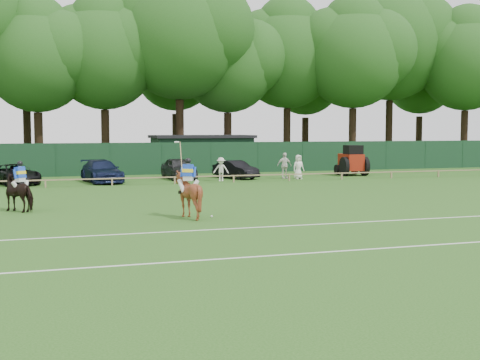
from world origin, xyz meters
name	(u,v)px	position (x,y,z in m)	size (l,w,h in m)	color
ground	(252,223)	(0.00, 0.00, 0.00)	(160.00, 160.00, 0.00)	#1E4C14
horse_dark	(21,193)	(-8.29, 6.55, 0.80)	(0.86, 1.90, 1.60)	black
horse_chestnut	(188,194)	(-1.92, 2.25, 0.94)	(1.51, 1.70, 1.87)	maroon
suv_black	(15,174)	(-8.78, 20.93, 0.65)	(2.16, 4.68, 1.30)	black
sedan_navy	(102,171)	(-3.33, 20.79, 0.74)	(2.06, 5.07, 1.47)	#121A3A
hatch_grey	(179,168)	(2.18, 21.99, 0.76)	(1.81, 4.49, 1.53)	#2C2C2E
estate_black	(236,170)	(6.18, 21.19, 0.65)	(1.37, 3.92, 1.29)	black
spectator_left	(221,169)	(4.48, 19.19, 0.81)	(1.05, 0.60, 1.62)	silver
spectator_mid	(284,166)	(9.46, 20.00, 0.94)	(1.10, 0.46, 1.87)	silver
spectator_right	(298,167)	(10.30, 19.41, 0.86)	(0.84, 0.55, 1.72)	white
rider_dark	(20,176)	(-8.29, 6.54, 1.53)	(0.79, 0.73, 1.41)	silver
rider_chestnut	(188,174)	(-1.93, 2.24, 1.75)	(0.88, 0.81, 2.05)	silver
polo_ball	(212,216)	(-1.01, 2.06, 0.04)	(0.09, 0.09, 0.09)	silver
pitch_lines	(288,238)	(0.00, -3.50, 0.01)	(60.00, 5.10, 0.01)	silver
pitch_rail	(159,177)	(0.00, 18.00, 0.45)	(62.10, 0.10, 0.50)	#997F5B
perimeter_fence	(137,159)	(0.00, 27.00, 1.25)	(92.08, 0.08, 2.50)	#14351E
utility_shed	(202,153)	(6.00, 30.00, 1.54)	(8.40, 4.40, 3.04)	#14331E
tree_row	(145,168)	(2.00, 35.00, 0.00)	(96.00, 12.00, 21.00)	#26561C
tractor	(352,161)	(15.58, 21.35, 1.10)	(2.08, 2.91, 2.32)	maroon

